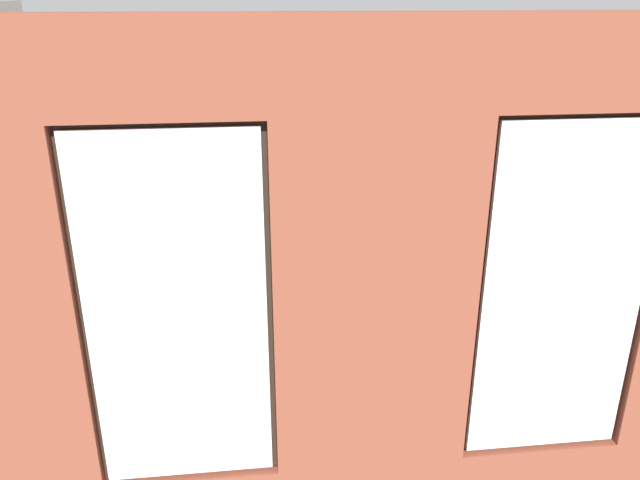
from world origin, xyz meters
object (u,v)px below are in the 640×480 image
Objects in this scene: remote_silver at (316,281)px; potted_plant_near_tv at (33,331)px; candle_jar at (352,269)px; cup_ceramic at (329,283)px; potted_plant_beside_window_right at (71,412)px; potted_plant_corner_near_left at (494,203)px; potted_plant_mid_room_small at (391,254)px; media_console at (13,317)px; table_plant_small at (275,279)px; coffee_table at (316,286)px; potted_plant_foreground_right at (89,198)px; couch_by_window at (376,430)px; tv_flatscreen at (1,260)px; couch_left at (588,304)px; remote_gray at (298,278)px.

potted_plant_near_tv is at bearing 57.08° from remote_silver.
cup_ceramic is at bearing 43.37° from candle_jar.
potted_plant_corner_near_left is at bearing -134.97° from potted_plant_beside_window_right.
potted_plant_mid_room_small is at bearing 33.73° from potted_plant_corner_near_left.
media_console is at bearing 2.71° from candle_jar.
candle_jar is 1.22m from potted_plant_mid_room_small.
table_plant_small is 1.33× the size of remote_silver.
media_console reaches higher than coffee_table.
candle_jar is 0.11× the size of potted_plant_foreground_right.
couch_by_window is at bearing 94.43° from coffee_table.
remote_silver is (-0.44, -0.13, -0.11)m from table_plant_small.
couch_by_window is at bearing 91.75° from cup_ceramic.
couch_left is at bearing 174.10° from tv_flatscreen.
media_console is at bearing 90.00° from tv_flatscreen.
couch_by_window is 1.86× the size of potted_plant_foreground_right.
media_console reaches higher than remote_silver.
coffee_table is 1.27× the size of potted_plant_beside_window_right.
media_console is at bearing 21.74° from potted_plant_corner_near_left.
potted_plant_corner_near_left reaches higher than remote_gray.
candle_jar is 0.88m from table_plant_small.
tv_flatscreen is 2.62m from potted_plant_beside_window_right.
media_console is at bearing 15.80° from potted_plant_mid_room_small.
cup_ceramic is at bearing -59.78° from remote_gray.
cup_ceramic is 0.23× the size of potted_plant_mid_room_small.
potted_plant_mid_room_small is at bearing -139.68° from couch_left.
potted_plant_corner_near_left is at bearing -138.03° from candle_jar.
remote_gray reaches higher than potted_plant_mid_room_small.
potted_plant_beside_window_right is at bearing 115.73° from potted_plant_near_tv.
couch_left is (-2.48, -1.64, 0.00)m from couch_by_window.
remote_silver is 0.15× the size of potted_plant_corner_near_left.
remote_silver is at bearing -179.72° from media_console.
potted_plant_foreground_right reaches higher than remote_gray.
potted_plant_foreground_right is (2.84, -2.39, 0.24)m from cup_ceramic.
candle_jar is 0.11× the size of media_console.
candle_jar is 0.11× the size of potted_plant_corner_near_left.
potted_plant_foreground_right is (2.90, -4.51, 0.39)m from couch_by_window.
couch_by_window is 3.90m from media_console.
potted_plant_beside_window_right is (1.40, 2.21, 0.17)m from table_plant_small.
tv_flatscreen is at bearing -98.29° from couch_left.
remote_silver is at bearing 20.30° from candle_jar.
cup_ceramic is 0.08× the size of media_console.
candle_jar is at bearing -159.70° from coffee_table.
potted_plant_beside_window_right reaches higher than candle_jar.
remote_silver is 3.04m from media_console.
remote_silver is 3.56m from potted_plant_foreground_right.
media_console is at bearing -2.04° from cup_ceramic.
candle_jar is 3.24m from potted_plant_corner_near_left.
candle_jar is 0.43m from remote_silver.
candle_jar is at bearing -177.29° from media_console.
potted_plant_beside_window_right is at bearing 57.60° from table_plant_small.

